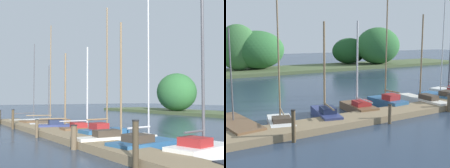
% 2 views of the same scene
% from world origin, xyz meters
% --- Properties ---
extents(dock_pier, '(27.99, 1.80, 0.35)m').
position_xyz_m(dock_pier, '(0.00, 13.91, 0.17)').
color(dock_pier, '#847051').
rests_on(dock_pier, ground).
extents(sailboat_0, '(1.61, 4.14, 7.19)m').
position_xyz_m(sailboat_0, '(-12.47, 15.68, 0.27)').
color(sailboat_0, white).
rests_on(sailboat_0, ground).
extents(sailboat_1, '(1.95, 4.32, 4.97)m').
position_xyz_m(sailboat_1, '(-9.50, 16.00, 0.25)').
color(sailboat_1, brown).
rests_on(sailboat_1, ground).
extents(sailboat_2, '(1.80, 3.07, 7.83)m').
position_xyz_m(sailboat_2, '(-7.35, 15.31, 0.34)').
color(sailboat_2, white).
rests_on(sailboat_2, ground).
extents(sailboat_3, '(1.69, 3.50, 5.37)m').
position_xyz_m(sailboat_3, '(-4.70, 15.37, 0.37)').
color(sailboat_3, navy).
rests_on(sailboat_3, ground).
extents(sailboat_4, '(1.52, 3.21, 5.50)m').
position_xyz_m(sailboat_4, '(-2.17, 15.80, 0.36)').
color(sailboat_4, brown).
rests_on(sailboat_4, ground).
extents(sailboat_5, '(1.32, 2.91, 7.45)m').
position_xyz_m(sailboat_5, '(0.17, 15.87, 0.41)').
color(sailboat_5, '#285684').
rests_on(sailboat_5, ground).
extents(sailboat_6, '(1.11, 4.31, 6.01)m').
position_xyz_m(sailboat_6, '(2.64, 15.13, 0.36)').
color(sailboat_6, silver).
rests_on(sailboat_6, ground).
extents(sailboat_7, '(1.80, 3.58, 7.76)m').
position_xyz_m(sailboat_7, '(4.77, 15.20, 0.34)').
color(sailboat_7, '#285684').
rests_on(sailboat_7, ground).
extents(sailboat_8, '(1.84, 3.29, 7.29)m').
position_xyz_m(sailboat_8, '(6.90, 16.23, 0.43)').
color(sailboat_8, white).
rests_on(sailboat_8, ground).
extents(mooring_piling_1, '(0.21, 0.21, 1.45)m').
position_xyz_m(mooring_piling_1, '(-7.72, 12.75, 0.73)').
color(mooring_piling_1, '#4C3D28').
rests_on(mooring_piling_1, ground).
extents(mooring_piling_2, '(0.21, 0.21, 1.06)m').
position_xyz_m(mooring_piling_2, '(-2.27, 12.75, 0.53)').
color(mooring_piling_2, brown).
rests_on(mooring_piling_2, ground).
extents(mooring_piling_3, '(0.31, 0.31, 1.10)m').
position_xyz_m(mooring_piling_3, '(2.58, 12.85, 0.56)').
color(mooring_piling_3, brown).
rests_on(mooring_piling_3, ground).
extents(mooring_piling_4, '(0.23, 0.23, 1.61)m').
position_xyz_m(mooring_piling_4, '(7.26, 12.84, 0.81)').
color(mooring_piling_4, '#3D3323').
rests_on(mooring_piling_4, ground).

